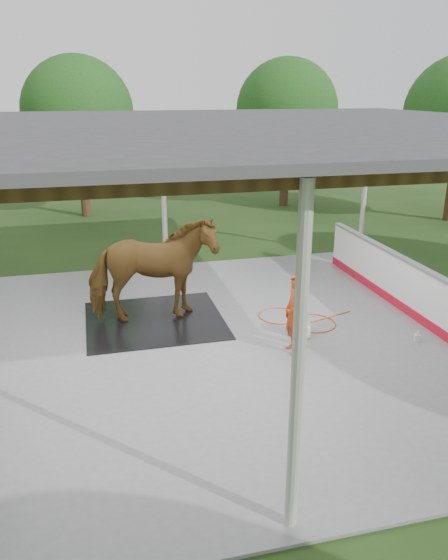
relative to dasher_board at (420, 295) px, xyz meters
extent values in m
plane|color=#1E3814|center=(-4.60, 0.00, -0.59)|extent=(100.00, 100.00, 0.00)
cube|color=slate|center=(-4.60, 0.00, -0.57)|extent=(12.00, 10.00, 0.05)
cylinder|color=beige|center=(-4.60, -4.70, 1.38)|extent=(0.14, 0.14, 3.85)
cylinder|color=beige|center=(-4.60, 4.70, 1.38)|extent=(0.14, 0.14, 3.85)
cylinder|color=beige|center=(1.10, 4.70, 1.38)|extent=(0.14, 0.14, 3.85)
cube|color=brown|center=(-4.60, -4.50, 3.26)|extent=(12.00, 0.10, 0.18)
cube|color=brown|center=(-4.60, -3.00, 3.26)|extent=(12.00, 0.10, 0.18)
cube|color=brown|center=(-4.60, -1.50, 3.26)|extent=(12.00, 0.10, 0.18)
cube|color=brown|center=(-4.60, 0.00, 3.26)|extent=(12.00, 0.10, 0.18)
cube|color=brown|center=(-4.60, 1.50, 3.26)|extent=(12.00, 0.10, 0.18)
cube|color=brown|center=(-4.60, 3.00, 3.26)|extent=(12.00, 0.10, 0.18)
cube|color=brown|center=(-4.60, 4.50, 3.26)|extent=(12.00, 0.10, 0.18)
cube|color=#38383A|center=(-4.60, 0.00, 3.46)|extent=(12.60, 10.60, 0.10)
cube|color=red|center=(0.00, 0.00, -0.44)|extent=(0.14, 8.00, 0.20)
cube|color=white|center=(0.00, 0.00, 0.06)|extent=(0.12, 8.00, 1.00)
cube|color=slate|center=(0.00, 0.00, 0.58)|extent=(0.16, 8.00, 0.06)
cylinder|color=#382314|center=(-6.60, 12.00, 0.51)|extent=(0.36, 0.36, 2.20)
sphere|color=#194714|center=(-6.60, 12.00, 3.21)|extent=(4.00, 4.00, 4.00)
cylinder|color=#382314|center=(1.40, 12.00, 0.51)|extent=(0.36, 0.36, 2.20)
sphere|color=#194714|center=(1.40, 12.00, 3.21)|extent=(4.00, 4.00, 4.00)
cube|color=black|center=(-5.35, 1.28, -0.53)|extent=(2.80, 2.63, 0.02)
imported|color=brown|center=(-5.35, 1.28, 0.56)|extent=(2.57, 1.18, 2.16)
imported|color=#B63813|center=(-3.05, -0.77, 0.21)|extent=(0.41, 0.58, 1.50)
cylinder|color=black|center=(-2.71, -0.07, -0.38)|extent=(0.37, 0.37, 0.33)
cylinder|color=white|center=(-2.71, -0.07, -0.22)|extent=(0.34, 0.34, 0.03)
imported|color=silver|center=(-2.58, -0.28, -0.38)|extent=(0.17, 0.17, 0.33)
imported|color=#338CD8|center=(-0.60, -0.94, -0.43)|extent=(0.13, 0.13, 0.22)
torus|color=#C3480D|center=(-2.74, 0.87, -0.53)|extent=(0.90, 0.90, 0.02)
torus|color=#C3480D|center=(-2.22, 0.33, -0.53)|extent=(0.97, 0.97, 0.02)
cylinder|color=#C3480D|center=(-1.83, 0.50, -0.53)|extent=(1.30, 0.44, 0.02)
camera|label=1|loc=(-6.50, -9.22, 4.05)|focal=35.00mm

